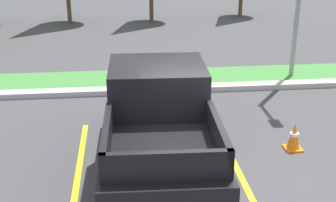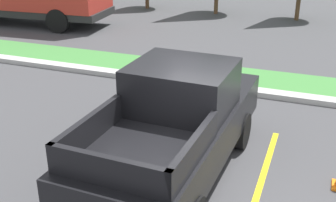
# 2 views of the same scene
# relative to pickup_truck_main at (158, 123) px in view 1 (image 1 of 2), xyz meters

# --- Properties ---
(ground_plane) EXTENTS (120.00, 120.00, 0.00)m
(ground_plane) POSITION_rel_pickup_truck_main_xyz_m (0.96, -0.52, -1.04)
(ground_plane) COLOR #424244
(parking_line_near) EXTENTS (0.12, 4.80, 0.01)m
(parking_line_near) POSITION_rel_pickup_truck_main_xyz_m (-1.55, -0.05, -1.04)
(parking_line_near) COLOR yellow
(parking_line_near) RESTS_ON ground
(parking_line_far) EXTENTS (0.12, 4.80, 0.01)m
(parking_line_far) POSITION_rel_pickup_truck_main_xyz_m (1.55, -0.05, -1.04)
(parking_line_far) COLOR yellow
(parking_line_far) RESTS_ON ground
(curb_strip) EXTENTS (56.00, 0.40, 0.15)m
(curb_strip) POSITION_rel_pickup_truck_main_xyz_m (0.96, 4.48, -0.97)
(curb_strip) COLOR #B2B2AD
(curb_strip) RESTS_ON ground
(grass_median) EXTENTS (56.00, 1.80, 0.06)m
(grass_median) POSITION_rel_pickup_truck_main_xyz_m (0.96, 5.58, -1.01)
(grass_median) COLOR #42843D
(grass_median) RESTS_ON ground
(pickup_truck_main) EXTENTS (2.11, 5.29, 2.10)m
(pickup_truck_main) POSITION_rel_pickup_truck_main_xyz_m (0.00, 0.00, 0.00)
(pickup_truck_main) COLOR black
(pickup_truck_main) RESTS_ON ground
(traffic_cone) EXTENTS (0.36, 0.36, 0.60)m
(traffic_cone) POSITION_rel_pickup_truck_main_xyz_m (2.94, 0.64, -0.75)
(traffic_cone) COLOR orange
(traffic_cone) RESTS_ON ground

